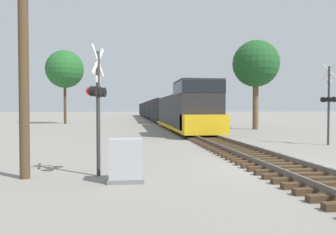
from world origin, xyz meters
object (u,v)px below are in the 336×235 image
at_px(crossing_signal_far, 329,100).
at_px(utility_pole, 23,6).
at_px(tree_far_right, 256,64).
at_px(crossing_signal_near, 97,97).
at_px(tree_deep_background, 188,91).
at_px(relay_cabinet, 126,161).
at_px(tree_mid_background, 65,69).
at_px(freight_train, 155,110).

distance_m(crossing_signal_far, utility_pole, 16.36).
distance_m(crossing_signal_far, tree_far_right, 14.44).
relative_size(crossing_signal_near, tree_far_right, 0.45).
bearing_deg(tree_deep_background, relay_cabinet, -102.64).
height_order(tree_far_right, tree_deep_background, tree_far_right).
height_order(tree_far_right, tree_mid_background, tree_mid_background).
bearing_deg(tree_deep_background, freight_train, -166.56).
distance_m(crossing_signal_near, relay_cabinet, 2.23).
relative_size(tree_mid_background, tree_deep_background, 1.24).
distance_m(crossing_signal_far, tree_mid_background, 35.12).
relative_size(crossing_signal_far, relay_cabinet, 3.76).
height_order(utility_pole, tree_deep_background, utility_pole).
height_order(freight_train, tree_mid_background, tree_mid_background).
bearing_deg(tree_mid_background, utility_pole, -81.53).
height_order(freight_train, crossing_signal_far, crossing_signal_far).
distance_m(utility_pole, tree_far_right, 26.31).
bearing_deg(tree_deep_background, crossing_signal_far, -90.46).
height_order(freight_train, utility_pole, utility_pole).
xyz_separation_m(crossing_signal_near, crossing_signal_far, (12.35, 7.10, 0.12)).
distance_m(relay_cabinet, tree_far_right, 26.01).
xyz_separation_m(crossing_signal_near, relay_cabinet, (0.87, -0.96, -1.82)).
bearing_deg(crossing_signal_near, tree_mid_background, -151.08).
bearing_deg(utility_pole, tree_deep_background, 74.08).
xyz_separation_m(relay_cabinet, tree_far_right, (12.75, 21.90, 5.87)).
height_order(relay_cabinet, tree_deep_background, tree_deep_background).
relative_size(freight_train, crossing_signal_near, 20.22).
distance_m(freight_train, utility_pole, 51.17).
bearing_deg(tree_far_right, utility_pole, -126.78).
height_order(crossing_signal_far, tree_deep_background, tree_deep_background).
bearing_deg(relay_cabinet, crossing_signal_far, 35.04).
xyz_separation_m(crossing_signal_far, utility_pole, (-14.46, -7.20, 2.55)).
height_order(crossing_signal_near, tree_deep_background, tree_deep_background).
relative_size(crossing_signal_far, utility_pole, 0.47).
bearing_deg(relay_cabinet, tree_far_right, 59.79).
distance_m(freight_train, crossing_signal_near, 50.66).
height_order(crossing_signal_far, relay_cabinet, crossing_signal_far).
relative_size(crossing_signal_far, tree_far_right, 0.52).
relative_size(relay_cabinet, tree_far_right, 0.14).
bearing_deg(utility_pole, tree_far_right, 53.22).
relative_size(crossing_signal_near, relay_cabinet, 3.25).
xyz_separation_m(crossing_signal_far, tree_mid_background, (-19.80, 28.60, 4.85)).
xyz_separation_m(freight_train, crossing_signal_far, (6.18, -43.18, 0.72)).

